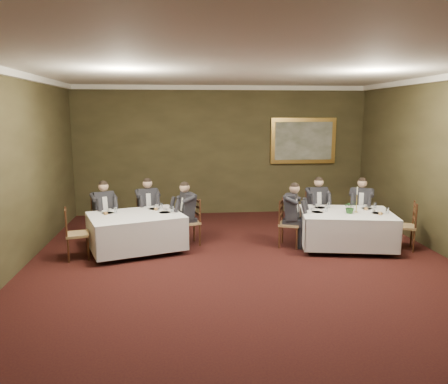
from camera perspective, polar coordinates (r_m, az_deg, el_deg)
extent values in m
plane|color=black|center=(7.57, 3.17, -11.20)|extent=(10.00, 10.00, 0.00)
cube|color=silver|center=(7.09, 3.46, 16.18)|extent=(8.00, 10.00, 0.10)
cube|color=#322C19|center=(12.06, -0.33, 5.42)|extent=(8.00, 0.10, 3.50)
cube|color=#322C19|center=(2.46, 21.97, -14.93)|extent=(8.00, 0.10, 3.50)
cube|color=white|center=(11.98, -0.32, 13.48)|extent=(8.00, 0.10, 0.12)
cube|color=#331C0E|center=(9.34, 15.74, -2.73)|extent=(1.98, 1.62, 0.04)
cube|color=white|center=(9.34, 15.75, -2.58)|extent=(2.05, 1.69, 0.02)
cube|color=white|center=(9.41, 15.65, -4.54)|extent=(2.07, 1.71, 0.65)
cube|color=#331C0E|center=(8.95, -11.48, -3.11)|extent=(2.05, 1.78, 0.04)
cube|color=white|center=(8.94, -11.49, -2.96)|extent=(2.13, 1.86, 0.02)
cube|color=white|center=(9.02, -11.41, -5.00)|extent=(2.15, 1.88, 0.65)
cube|color=olive|center=(10.22, 11.95, -2.87)|extent=(0.47, 0.45, 0.05)
cube|color=#331C0E|center=(10.34, 11.62, -1.32)|extent=(0.38, 0.06, 0.54)
cube|color=black|center=(10.14, 12.03, -0.81)|extent=(0.44, 0.34, 0.55)
sphere|color=tan|center=(10.08, 12.11, 1.31)|extent=(0.22, 0.22, 0.21)
cube|color=olive|center=(10.39, 17.41, -2.91)|extent=(0.58, 0.57, 0.05)
cube|color=#331C0E|center=(10.53, 17.52, -1.38)|extent=(0.36, 0.19, 0.54)
cube|color=black|center=(10.32, 17.52, -0.88)|extent=(0.51, 0.46, 0.55)
sphere|color=tan|center=(10.25, 17.63, 1.21)|extent=(0.28, 0.28, 0.21)
cube|color=olive|center=(9.25, 8.57, -4.15)|extent=(0.55, 0.57, 0.05)
cube|color=#331C0E|center=(9.22, 7.44, -2.60)|extent=(0.17, 0.36, 0.54)
cube|color=black|center=(9.16, 8.63, -1.88)|extent=(0.45, 0.51, 0.55)
sphere|color=tan|center=(9.09, 8.70, 0.47)|extent=(0.27, 0.27, 0.21)
cube|color=olive|center=(9.69, 22.44, -4.16)|extent=(0.55, 0.56, 0.05)
cube|color=#331C0E|center=(9.65, 23.66, -2.80)|extent=(0.17, 0.36, 0.54)
cube|color=olive|center=(9.79, -15.42, -3.60)|extent=(0.58, 0.58, 0.05)
cube|color=#331C0E|center=(9.92, -15.83, -1.99)|extent=(0.35, 0.20, 0.54)
cube|color=black|center=(9.71, -15.53, -1.45)|extent=(0.52, 0.47, 0.55)
sphere|color=tan|center=(9.65, -15.63, 0.77)|extent=(0.28, 0.28, 0.21)
cube|color=olive|center=(9.98, -9.92, -3.12)|extent=(0.53, 0.52, 0.05)
cube|color=#331C0E|center=(10.11, -10.16, -1.53)|extent=(0.37, 0.13, 0.54)
cube|color=black|center=(9.90, -9.98, -1.00)|extent=(0.49, 0.41, 0.55)
sphere|color=tan|center=(9.84, -10.05, 1.17)|extent=(0.26, 0.26, 0.21)
cube|color=olive|center=(9.31, -4.62, -3.96)|extent=(0.53, 0.54, 0.05)
cube|color=#331C0E|center=(9.31, -3.53, -2.40)|extent=(0.14, 0.37, 0.54)
cube|color=black|center=(9.23, -4.66, -1.70)|extent=(0.42, 0.49, 0.55)
sphere|color=tan|center=(9.16, -4.69, 0.62)|extent=(0.26, 0.26, 0.21)
cube|color=olive|center=(8.84, -18.61, -5.26)|extent=(0.52, 0.53, 0.05)
cube|color=#331C0E|center=(8.78, -19.94, -3.79)|extent=(0.12, 0.38, 0.54)
imported|color=#2D5926|center=(9.20, 16.16, -1.83)|extent=(0.27, 0.24, 0.28)
cylinder|color=gold|center=(9.37, 16.87, -2.46)|extent=(0.08, 0.08, 0.02)
cylinder|color=gold|center=(9.33, 16.93, -1.31)|extent=(0.02, 0.02, 0.36)
cylinder|color=white|center=(9.29, 17.02, 0.26)|extent=(0.02, 0.02, 0.16)
cylinder|color=white|center=(9.62, 12.42, -1.95)|extent=(0.25, 0.25, 0.01)
cylinder|color=white|center=(9.76, 12.15, -1.64)|extent=(0.08, 0.08, 0.05)
cylinder|color=white|center=(9.66, 13.39, -1.56)|extent=(0.06, 0.06, 0.14)
cylinder|color=white|center=(9.21, -14.97, -2.60)|extent=(0.25, 0.25, 0.01)
cylinder|color=white|center=(9.35, -14.82, -2.27)|extent=(0.08, 0.08, 0.05)
cylinder|color=white|center=(9.17, -13.94, -2.21)|extent=(0.06, 0.06, 0.14)
cube|color=gold|center=(12.39, 10.30, 6.60)|extent=(1.82, 0.08, 1.26)
cube|color=#494C33|center=(12.35, 10.36, 6.58)|extent=(1.60, 0.01, 1.04)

